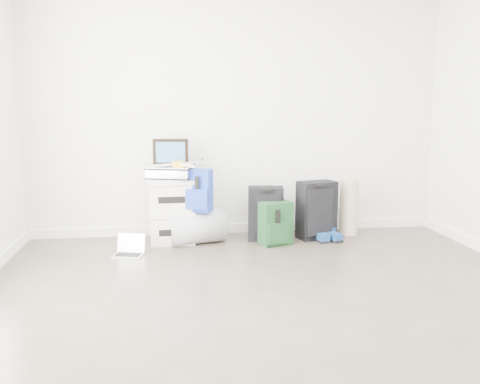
{
  "coord_description": "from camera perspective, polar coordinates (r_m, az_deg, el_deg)",
  "views": [
    {
      "loc": [
        -0.72,
        -3.01,
        1.41
      ],
      "look_at": [
        -0.05,
        1.9,
        0.56
      ],
      "focal_mm": 38.0,
      "sensor_mm": 36.0,
      "label": 1
    }
  ],
  "objects": [
    {
      "name": "ground",
      "position": [
        3.4,
        5.36,
        -14.79
      ],
      "size": [
        5.0,
        5.0,
        0.0
      ],
      "primitive_type": "plane",
      "color": "#3B342B",
      "rests_on": "ground"
    },
    {
      "name": "painting",
      "position": [
        5.3,
        -7.8,
        4.46
      ],
      "size": [
        0.36,
        0.08,
        0.27
      ],
      "rotation": [
        0.0,
        0.0,
        -0.15
      ],
      "color": "black",
      "rests_on": "briefcase"
    },
    {
      "name": "boxes_stack",
      "position": [
        5.29,
        -7.65,
        -2.07
      ],
      "size": [
        0.48,
        0.39,
        0.67
      ],
      "rotation": [
        0.0,
        0.0,
        0.03
      ],
      "color": "silver",
      "rests_on": "ground"
    },
    {
      "name": "large_suitcase",
      "position": [
        5.34,
        2.9,
        -2.45
      ],
      "size": [
        0.39,
        0.29,
        0.57
      ],
      "rotation": [
        0.0,
        0.0,
        -0.16
      ],
      "color": "black",
      "rests_on": "ground"
    },
    {
      "name": "rolled_rug",
      "position": [
        5.7,
        12.11,
        -1.64
      ],
      "size": [
        0.2,
        0.2,
        0.61
      ],
      "primitive_type": "cylinder",
      "color": "tan",
      "rests_on": "ground"
    },
    {
      "name": "laptop",
      "position": [
        4.98,
        -12.31,
        -6.4
      ],
      "size": [
        0.31,
        0.26,
        0.19
      ],
      "rotation": [
        0.0,
        0.0,
        -0.27
      ],
      "color": "silver",
      "rests_on": "ground"
    },
    {
      "name": "green_backpack",
      "position": [
        5.19,
        4.03,
        -3.63
      ],
      "size": [
        0.36,
        0.31,
        0.44
      ],
      "rotation": [
        0.0,
        0.0,
        0.32
      ],
      "color": "#13351F",
      "rests_on": "ground"
    },
    {
      "name": "shoes",
      "position": [
        5.45,
        9.59,
        -4.92
      ],
      "size": [
        0.3,
        0.3,
        0.09
      ],
      "rotation": [
        0.0,
        0.0,
        0.24
      ],
      "color": "black",
      "rests_on": "ground"
    },
    {
      "name": "duffel_bag",
      "position": [
        5.26,
        -4.86,
        -3.91
      ],
      "size": [
        0.63,
        0.47,
        0.35
      ],
      "primitive_type": "cylinder",
      "rotation": [
        0.0,
        1.57,
        0.24
      ],
      "color": "#92939A",
      "rests_on": "ground"
    },
    {
      "name": "drone",
      "position": [
        5.19,
        -6.89,
        3.16
      ],
      "size": [
        0.53,
        0.53,
        0.05
      ],
      "rotation": [
        0.0,
        0.0,
        -0.26
      ],
      "color": "gold",
      "rests_on": "briefcase"
    },
    {
      "name": "briefcase",
      "position": [
        5.22,
        -7.75,
        2.19
      ],
      "size": [
        0.51,
        0.44,
        0.13
      ],
      "primitive_type": "cube",
      "rotation": [
        0.0,
        0.0,
        -0.31
      ],
      "color": "#B2B2B7",
      "rests_on": "boxes_stack"
    },
    {
      "name": "carry_on",
      "position": [
        5.46,
        8.61,
        -2.03
      ],
      "size": [
        0.44,
        0.34,
        0.62
      ],
      "rotation": [
        0.0,
        0.0,
        0.27
      ],
      "color": "black",
      "rests_on": "ground"
    },
    {
      "name": "room_envelope",
      "position": [
        3.13,
        5.8,
        15.41
      ],
      "size": [
        4.52,
        5.02,
        2.71
      ],
      "color": "white",
      "rests_on": "ground"
    },
    {
      "name": "blue_backpack",
      "position": [
        5.15,
        -4.9,
        0.1
      ],
      "size": [
        0.35,
        0.3,
        0.43
      ],
      "rotation": [
        0.0,
        0.0,
        -0.35
      ],
      "color": "#171F96",
      "rests_on": "duffel_bag"
    }
  ]
}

